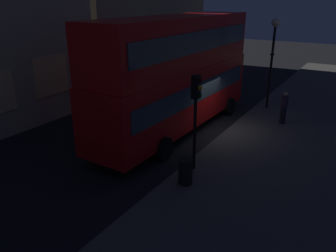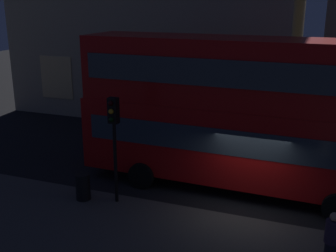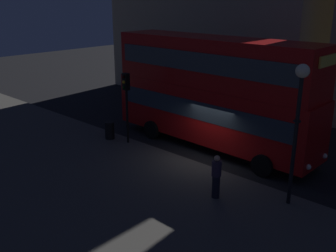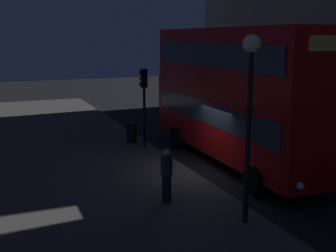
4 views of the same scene
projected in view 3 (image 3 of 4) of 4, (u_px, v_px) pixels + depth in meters
name	position (u px, v px, depth m)	size (l,w,h in m)	color
ground_plane	(205.00, 161.00, 18.40)	(80.00, 80.00, 0.00)	black
sidewalk_slab	(118.00, 201.00, 14.64)	(44.00, 9.61, 0.12)	#4C4944
double_decker_bus	(212.00, 88.00, 19.19)	(11.33, 2.95, 5.57)	#B20F0F
traffic_light_near_kerb	(126.00, 93.00, 19.54)	(0.33, 0.37, 3.67)	black
street_lamp	(299.00, 106.00, 13.20)	(0.48, 0.48, 5.17)	black
pedestrian	(216.00, 176.00, 14.52)	(0.37, 0.37, 1.72)	black
litter_bin	(110.00, 130.00, 20.81)	(0.50, 0.50, 0.94)	black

